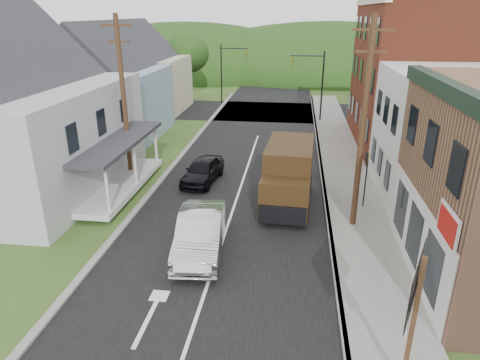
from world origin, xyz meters
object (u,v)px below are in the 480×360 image
(warning_sign, at_px, (366,170))
(dark_sedan, at_px, (203,171))
(silver_sedan, at_px, (200,233))
(route_sign_cluster, at_px, (414,306))
(delivery_van, at_px, (288,176))

(warning_sign, bearing_deg, dark_sedan, 161.36)
(silver_sedan, bearing_deg, route_sign_cluster, -48.97)
(silver_sedan, height_order, delivery_van, delivery_van)
(route_sign_cluster, bearing_deg, dark_sedan, 142.33)
(silver_sedan, relative_size, route_sign_cluster, 1.30)
(dark_sedan, distance_m, warning_sign, 8.96)
(dark_sedan, bearing_deg, warning_sign, -8.98)
(delivery_van, distance_m, warning_sign, 3.70)
(delivery_van, xyz_separation_m, route_sign_cluster, (3.15, -11.07, 1.07))
(silver_sedan, xyz_separation_m, route_sign_cluster, (6.49, -6.06, 1.80))
(silver_sedan, height_order, route_sign_cluster, route_sign_cluster)
(route_sign_cluster, height_order, warning_sign, route_sign_cluster)
(delivery_van, bearing_deg, silver_sedan, -120.42)
(dark_sedan, bearing_deg, delivery_van, -19.38)
(dark_sedan, xyz_separation_m, warning_sign, (8.51, -2.47, 1.32))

